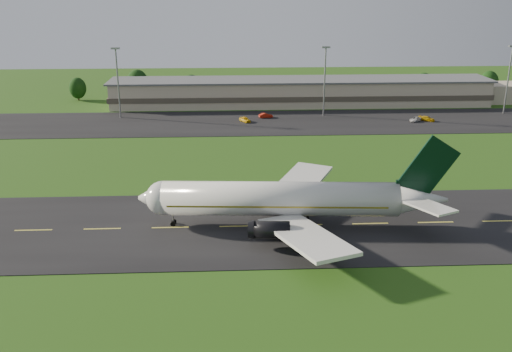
{
  "coord_description": "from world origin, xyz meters",
  "views": [
    {
      "loc": [
        -23.11,
        -85.7,
        38.26
      ],
      "look_at": [
        -18.61,
        8.0,
        6.0
      ],
      "focal_mm": 40.0,
      "sensor_mm": 36.0,
      "label": 1
    }
  ],
  "objects_px": {
    "airliner": "(285,200)",
    "service_vehicle_a": "(245,119)",
    "light_mast_west": "(117,74)",
    "light_mast_east": "(509,71)",
    "service_vehicle_b": "(266,116)",
    "light_mast_centre": "(325,73)",
    "service_vehicle_d": "(427,119)",
    "terminal": "(320,92)",
    "service_vehicle_c": "(415,119)"
  },
  "relations": [
    {
      "from": "service_vehicle_a",
      "to": "service_vehicle_b",
      "type": "distance_m",
      "value": 7.92
    },
    {
      "from": "light_mast_west",
      "to": "service_vehicle_b",
      "type": "bearing_deg",
      "value": -3.28
    },
    {
      "from": "airliner",
      "to": "service_vehicle_a",
      "type": "distance_m",
      "value": 72.95
    },
    {
      "from": "light_mast_east",
      "to": "service_vehicle_d",
      "type": "relative_size",
      "value": 4.51
    },
    {
      "from": "light_mast_west",
      "to": "service_vehicle_b",
      "type": "distance_m",
      "value": 44.34
    },
    {
      "from": "airliner",
      "to": "terminal",
      "type": "bearing_deg",
      "value": 81.59
    },
    {
      "from": "airliner",
      "to": "service_vehicle_a",
      "type": "height_order",
      "value": "airliner"
    },
    {
      "from": "airliner",
      "to": "service_vehicle_a",
      "type": "bearing_deg",
      "value": 97.13
    },
    {
      "from": "service_vehicle_b",
      "to": "service_vehicle_d",
      "type": "relative_size",
      "value": 0.9
    },
    {
      "from": "airliner",
      "to": "terminal",
      "type": "xyz_separation_m",
      "value": [
        20.65,
        96.24,
        -0.67
      ]
    },
    {
      "from": "terminal",
      "to": "service_vehicle_b",
      "type": "bearing_deg",
      "value": -135.24
    },
    {
      "from": "light_mast_west",
      "to": "service_vehicle_b",
      "type": "height_order",
      "value": "light_mast_west"
    },
    {
      "from": "light_mast_west",
      "to": "terminal",
      "type": "bearing_deg",
      "value": 14.76
    },
    {
      "from": "service_vehicle_b",
      "to": "service_vehicle_c",
      "type": "distance_m",
      "value": 42.93
    },
    {
      "from": "service_vehicle_b",
      "to": "service_vehicle_c",
      "type": "height_order",
      "value": "service_vehicle_b"
    },
    {
      "from": "light_mast_west",
      "to": "light_mast_east",
      "type": "distance_m",
      "value": 115.0
    },
    {
      "from": "terminal",
      "to": "light_mast_east",
      "type": "distance_m",
      "value": 56.67
    },
    {
      "from": "airliner",
      "to": "light_mast_east",
      "type": "xyz_separation_m",
      "value": [
        74.25,
        80.06,
        8.08
      ]
    },
    {
      "from": "airliner",
      "to": "light_mast_centre",
      "type": "height_order",
      "value": "light_mast_centre"
    },
    {
      "from": "service_vehicle_a",
      "to": "light_mast_west",
      "type": "bearing_deg",
      "value": 137.81
    },
    {
      "from": "service_vehicle_c",
      "to": "light_mast_west",
      "type": "bearing_deg",
      "value": -141.82
    },
    {
      "from": "terminal",
      "to": "light_mast_east",
      "type": "bearing_deg",
      "value": -16.8
    },
    {
      "from": "light_mast_west",
      "to": "service_vehicle_d",
      "type": "xyz_separation_m",
      "value": [
        88.52,
        -8.57,
        -11.98
      ]
    },
    {
      "from": "light_mast_centre",
      "to": "service_vehicle_a",
      "type": "relative_size",
      "value": 4.84
    },
    {
      "from": "light_mast_west",
      "to": "light_mast_centre",
      "type": "height_order",
      "value": "same"
    },
    {
      "from": "terminal",
      "to": "light_mast_west",
      "type": "bearing_deg",
      "value": -165.24
    },
    {
      "from": "airliner",
      "to": "service_vehicle_a",
      "type": "xyz_separation_m",
      "value": [
        -4.35,
        72.72,
        -3.84
      ]
    },
    {
      "from": "service_vehicle_d",
      "to": "light_mast_west",
      "type": "bearing_deg",
      "value": 121.34
    },
    {
      "from": "terminal",
      "to": "light_mast_centre",
      "type": "distance_m",
      "value": 18.45
    },
    {
      "from": "light_mast_centre",
      "to": "light_mast_east",
      "type": "relative_size",
      "value": 1.0
    },
    {
      "from": "light_mast_centre",
      "to": "light_mast_east",
      "type": "bearing_deg",
      "value": 0.0
    },
    {
      "from": "airliner",
      "to": "service_vehicle_d",
      "type": "xyz_separation_m",
      "value": [
        47.77,
        71.49,
        -3.91
      ]
    },
    {
      "from": "airliner",
      "to": "service_vehicle_b",
      "type": "distance_m",
      "value": 77.73
    },
    {
      "from": "terminal",
      "to": "light_mast_west",
      "type": "xyz_separation_m",
      "value": [
        -61.4,
        -16.18,
        8.75
      ]
    },
    {
      "from": "light_mast_east",
      "to": "service_vehicle_d",
      "type": "xyz_separation_m",
      "value": [
        -26.48,
        -8.57,
        -11.98
      ]
    },
    {
      "from": "terminal",
      "to": "light_mast_centre",
      "type": "relative_size",
      "value": 7.13
    },
    {
      "from": "service_vehicle_a",
      "to": "light_mast_centre",
      "type": "bearing_deg",
      "value": -13.52
    },
    {
      "from": "light_mast_centre",
      "to": "service_vehicle_a",
      "type": "height_order",
      "value": "light_mast_centre"
    },
    {
      "from": "airliner",
      "to": "light_mast_west",
      "type": "relative_size",
      "value": 2.52
    },
    {
      "from": "service_vehicle_c",
      "to": "terminal",
      "type": "bearing_deg",
      "value": 177.46
    },
    {
      "from": "light_mast_west",
      "to": "service_vehicle_b",
      "type": "relative_size",
      "value": 5.01
    },
    {
      "from": "light_mast_west",
      "to": "service_vehicle_c",
      "type": "distance_m",
      "value": 86.36
    },
    {
      "from": "light_mast_west",
      "to": "service_vehicle_c",
      "type": "height_order",
      "value": "light_mast_west"
    },
    {
      "from": "light_mast_centre",
      "to": "service_vehicle_d",
      "type": "distance_m",
      "value": 32.1
    },
    {
      "from": "light_mast_west",
      "to": "service_vehicle_d",
      "type": "height_order",
      "value": "light_mast_west"
    },
    {
      "from": "light_mast_east",
      "to": "service_vehicle_d",
      "type": "distance_m",
      "value": 30.3
    },
    {
      "from": "light_mast_centre",
      "to": "light_mast_west",
      "type": "bearing_deg",
      "value": 180.0
    },
    {
      "from": "service_vehicle_a",
      "to": "service_vehicle_b",
      "type": "height_order",
      "value": "service_vehicle_a"
    },
    {
      "from": "service_vehicle_c",
      "to": "light_mast_east",
      "type": "bearing_deg",
      "value": 60.76
    },
    {
      "from": "light_mast_centre",
      "to": "service_vehicle_b",
      "type": "height_order",
      "value": "light_mast_centre"
    }
  ]
}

